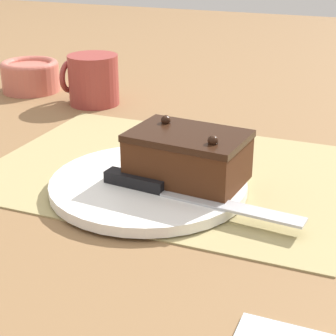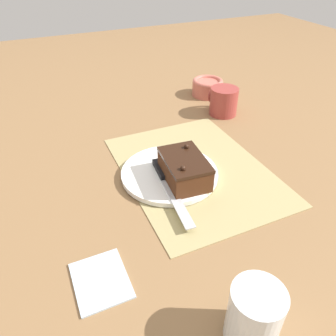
# 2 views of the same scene
# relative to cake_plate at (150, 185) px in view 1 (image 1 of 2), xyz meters

# --- Properties ---
(ground_plane) EXTENTS (3.00, 3.00, 0.00)m
(ground_plane) POSITION_rel_cake_plate_xyz_m (0.00, -0.07, -0.01)
(ground_plane) COLOR olive
(placemat_woven) EXTENTS (0.46, 0.34, 0.00)m
(placemat_woven) POSITION_rel_cake_plate_xyz_m (0.00, -0.07, -0.01)
(placemat_woven) COLOR tan
(placemat_woven) RESTS_ON ground_plane
(cake_plate) EXTENTS (0.24, 0.24, 0.01)m
(cake_plate) POSITION_rel_cake_plate_xyz_m (0.00, 0.00, 0.00)
(cake_plate) COLOR white
(cake_plate) RESTS_ON placemat_woven
(chocolate_cake) EXTENTS (0.14, 0.10, 0.07)m
(chocolate_cake) POSITION_rel_cake_plate_xyz_m (-0.04, -0.02, 0.04)
(chocolate_cake) COLOR #472614
(chocolate_cake) RESTS_ON cake_plate
(serving_knife) EXTENTS (0.24, 0.04, 0.01)m
(serving_knife) POSITION_rel_cake_plate_xyz_m (-0.03, 0.02, 0.01)
(serving_knife) COLOR black
(serving_knife) RESTS_ON cake_plate
(small_bowl) EXTENTS (0.11, 0.11, 0.06)m
(small_bowl) POSITION_rel_cake_plate_xyz_m (0.40, -0.33, 0.02)
(small_bowl) COLOR #C66656
(small_bowl) RESTS_ON ground_plane
(coffee_mug) EXTENTS (0.10, 0.09, 0.09)m
(coffee_mug) POSITION_rel_cake_plate_xyz_m (0.24, -0.30, 0.03)
(coffee_mug) COLOR #993833
(coffee_mug) RESTS_ON ground_plane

